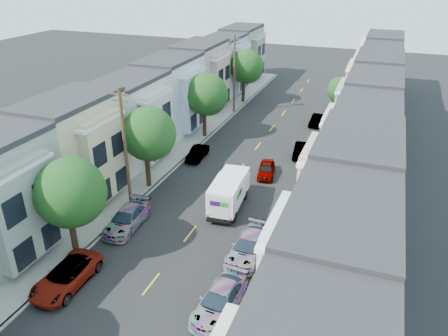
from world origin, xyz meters
name	(u,v)px	position (x,y,z in m)	size (l,w,h in m)	color
ground	(190,234)	(0.00, 0.00, 0.00)	(160.00, 160.00, 0.00)	black
road_slab	(250,157)	(0.00, 15.00, 0.01)	(12.00, 70.00, 0.02)	black
curb_left	(197,148)	(-6.05, 15.00, 0.07)	(0.30, 70.00, 0.15)	gray
curb_right	(308,165)	(6.05, 15.00, 0.07)	(0.30, 70.00, 0.15)	gray
sidewalk_left	(186,147)	(-7.35, 15.00, 0.07)	(2.60, 70.00, 0.15)	gray
sidewalk_right	(321,167)	(7.35, 15.00, 0.07)	(2.60, 70.00, 0.15)	gray
centerline	(250,157)	(0.00, 15.00, 0.00)	(0.12, 70.00, 0.01)	gold
townhouse_row_left	(155,143)	(-11.15, 15.00, 0.00)	(5.00, 70.00, 8.50)	#A6BDD8
townhouse_row_right	(360,173)	(11.15, 15.00, 0.00)	(5.00, 70.00, 8.50)	#A6BDD8
tree_b	(70,193)	(-6.30, -4.85, 4.83)	(4.70, 4.70, 7.20)	black
tree_c	(148,134)	(-6.30, 5.56, 5.14)	(4.70, 4.70, 7.52)	black
tree_d	(206,95)	(-6.30, 18.61, 5.03)	(4.70, 4.70, 7.40)	black
tree_e	(246,67)	(-6.30, 32.84, 5.12)	(4.70, 4.70, 7.50)	black
tree_far_r	(339,91)	(6.89, 29.33, 3.96)	(3.10, 3.10, 5.56)	black
utility_pole_near	(125,149)	(-6.30, 2.00, 5.15)	(1.60, 0.26, 10.00)	#42301E
utility_pole_far	(234,74)	(-6.30, 28.00, 5.15)	(1.60, 0.26, 10.00)	#42301E
fedex_truck	(229,192)	(1.43, 4.59, 1.53)	(2.19, 5.70, 2.73)	silver
lead_sedan	(266,170)	(2.75, 11.38, 0.64)	(1.50, 3.92, 1.27)	black
parked_left_b	(66,276)	(-4.90, -7.94, 0.71)	(2.36, 5.13, 1.43)	black
parked_left_c	(127,219)	(-4.90, -0.83, 0.74)	(2.07, 4.92, 1.48)	#8E98A5
parked_left_d	(197,153)	(-4.90, 12.62, 0.62)	(1.30, 3.69, 1.23)	#5D160B
parked_right_a	(220,301)	(4.90, -6.58, 0.73)	(2.04, 4.85, 1.45)	#595959
parked_right_b	(249,246)	(4.90, -0.98, 0.75)	(2.09, 4.98, 1.50)	silver
parked_right_c	(301,151)	(4.90, 17.00, 0.63)	(1.33, 3.77, 1.26)	black
parked_right_d	(317,120)	(4.90, 26.99, 0.62)	(1.32, 3.74, 1.25)	black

